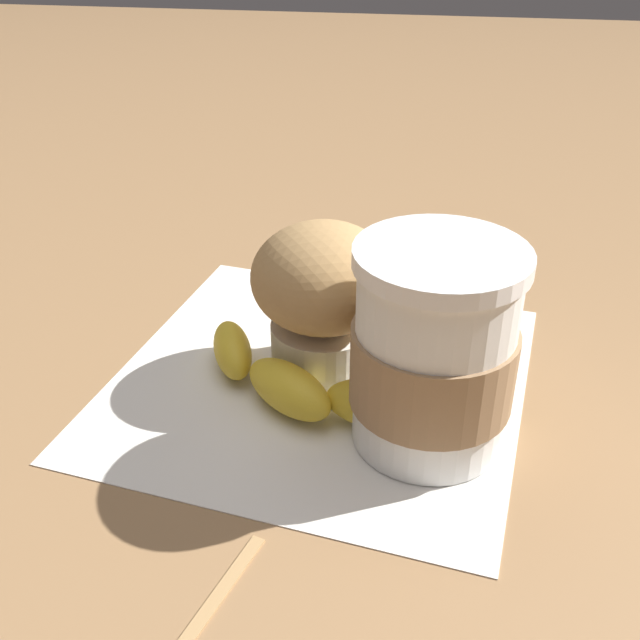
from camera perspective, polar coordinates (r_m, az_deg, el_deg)
name	(u,v)px	position (r m, az deg, el deg)	size (l,w,h in m)	color
ground_plane	(320,378)	(0.51, 0.00, -4.47)	(3.00, 3.00, 0.00)	#936D47
paper_napkin	(320,377)	(0.51, 0.00, -4.40)	(0.27, 0.27, 0.00)	white
coffee_cup	(433,353)	(0.43, 8.63, -2.52)	(0.10, 0.10, 0.12)	white
muffin	(325,292)	(0.49, 0.35, 2.12)	(0.09, 0.09, 0.10)	white
banana	(339,386)	(0.48, 1.42, -5.05)	(0.21, 0.10, 0.03)	gold
wooden_stirrer	(200,620)	(0.38, -9.10, -21.62)	(0.11, 0.01, 0.00)	tan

